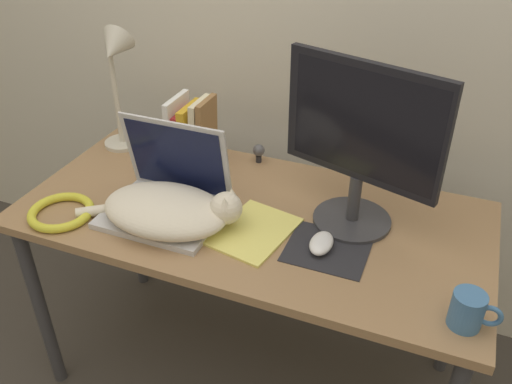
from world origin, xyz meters
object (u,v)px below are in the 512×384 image
(webcam, at_px, (259,151))
(cat, at_px, (170,210))
(cable_coil, at_px, (61,212))
(notepad, at_px, (254,231))
(external_monitor, at_px, (361,141))
(computer_mouse, at_px, (321,243))
(laptop, at_px, (167,197))
(desk_lamp, at_px, (115,69))
(book_row, at_px, (192,132))
(mug, at_px, (469,310))

(webcam, bearing_deg, cat, -102.98)
(cable_coil, height_order, webcam, webcam)
(notepad, height_order, webcam, webcam)
(external_monitor, height_order, computer_mouse, external_monitor)
(cat, distance_m, computer_mouse, 0.44)
(laptop, bearing_deg, external_monitor, 16.43)
(desk_lamp, xyz_separation_m, cable_coil, (0.05, -0.42, -0.29))
(laptop, bearing_deg, cat, -54.46)
(book_row, xyz_separation_m, notepad, (0.35, -0.31, -0.10))
(desk_lamp, relative_size, mug, 3.88)
(external_monitor, height_order, book_row, external_monitor)
(desk_lamp, bearing_deg, notepad, -24.97)
(book_row, bearing_deg, external_monitor, -14.22)
(cat, bearing_deg, desk_lamp, 137.64)
(webcam, xyz_separation_m, mug, (0.72, -0.52, 0.00))
(computer_mouse, relative_size, notepad, 0.37)
(computer_mouse, height_order, cable_coil, computer_mouse)
(book_row, bearing_deg, mug, -25.78)
(book_row, bearing_deg, desk_lamp, -174.85)
(book_row, relative_size, mug, 2.03)
(computer_mouse, bearing_deg, mug, -20.32)
(cat, bearing_deg, webcam, 77.02)
(laptop, relative_size, book_row, 1.44)
(notepad, bearing_deg, cable_coil, -166.23)
(laptop, distance_m, webcam, 0.40)
(notepad, bearing_deg, book_row, 138.74)
(desk_lamp, bearing_deg, laptop, -40.42)
(notepad, bearing_deg, webcam, 109.65)
(cat, height_order, mug, cat)
(cable_coil, relative_size, notepad, 0.68)
(laptop, xyz_separation_m, computer_mouse, (0.48, -0.00, -0.03))
(webcam, bearing_deg, notepad, -70.35)
(cable_coil, bearing_deg, computer_mouse, 10.14)
(desk_lamp, relative_size, cable_coil, 2.34)
(computer_mouse, xyz_separation_m, webcam, (-0.33, 0.38, 0.02))
(cable_coil, height_order, mug, mug)
(laptop, xyz_separation_m, mug, (0.86, -0.15, -0.01))
(cat, xyz_separation_m, desk_lamp, (-0.37, 0.34, 0.25))
(computer_mouse, distance_m, book_row, 0.64)
(cat, xyz_separation_m, computer_mouse, (0.44, 0.05, -0.03))
(laptop, distance_m, cat, 0.07)
(cat, relative_size, book_row, 2.07)
(cable_coil, relative_size, webcam, 2.91)
(laptop, xyz_separation_m, desk_lamp, (-0.33, 0.28, 0.25))
(external_monitor, relative_size, notepad, 1.71)
(external_monitor, height_order, notepad, external_monitor)
(laptop, bearing_deg, desk_lamp, 139.58)
(cable_coil, relative_size, mug, 1.66)
(book_row, bearing_deg, laptop, -76.65)
(cat, relative_size, external_monitor, 1.01)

